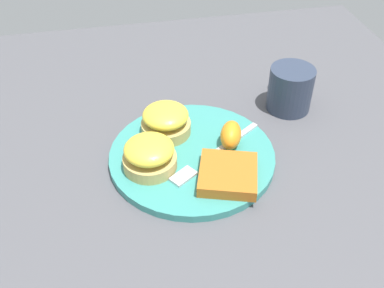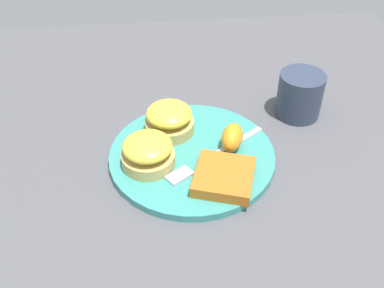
{
  "view_description": "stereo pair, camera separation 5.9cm",
  "coord_description": "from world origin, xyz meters",
  "px_view_note": "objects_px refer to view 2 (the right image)",
  "views": [
    {
      "loc": [
        -0.57,
        0.12,
        0.53
      ],
      "look_at": [
        0.0,
        0.0,
        0.03
      ],
      "focal_mm": 42.0,
      "sensor_mm": 36.0,
      "label": 1
    },
    {
      "loc": [
        -0.57,
        0.06,
        0.53
      ],
      "look_at": [
        0.0,
        0.0,
        0.03
      ],
      "focal_mm": 42.0,
      "sensor_mm": 36.0,
      "label": 2
    }
  ],
  "objects_px": {
    "cup": "(300,94)",
    "hashbrown_patty": "(224,177)",
    "orange_wedge": "(232,138)",
    "sandwich_benedict_left": "(169,119)",
    "sandwich_benedict_right": "(148,152)",
    "fork": "(211,157)"
  },
  "relations": [
    {
      "from": "orange_wedge",
      "to": "fork",
      "type": "relative_size",
      "value": 0.33
    },
    {
      "from": "sandwich_benedict_left",
      "to": "hashbrown_patty",
      "type": "xyz_separation_m",
      "value": [
        -0.14,
        -0.08,
        -0.02
      ]
    },
    {
      "from": "hashbrown_patty",
      "to": "cup",
      "type": "height_order",
      "value": "cup"
    },
    {
      "from": "sandwich_benedict_left",
      "to": "cup",
      "type": "relative_size",
      "value": 0.77
    },
    {
      "from": "sandwich_benedict_left",
      "to": "cup",
      "type": "xyz_separation_m",
      "value": [
        0.05,
        -0.25,
        0.0
      ]
    },
    {
      "from": "sandwich_benedict_right",
      "to": "hashbrown_patty",
      "type": "bearing_deg",
      "value": -114.4
    },
    {
      "from": "orange_wedge",
      "to": "fork",
      "type": "height_order",
      "value": "orange_wedge"
    },
    {
      "from": "sandwich_benedict_left",
      "to": "orange_wedge",
      "type": "relative_size",
      "value": 1.48
    },
    {
      "from": "cup",
      "to": "sandwich_benedict_left",
      "type": "bearing_deg",
      "value": 100.58
    },
    {
      "from": "fork",
      "to": "sandwich_benedict_left",
      "type": "bearing_deg",
      "value": 38.23
    },
    {
      "from": "sandwich_benedict_right",
      "to": "hashbrown_patty",
      "type": "height_order",
      "value": "sandwich_benedict_right"
    },
    {
      "from": "sandwich_benedict_left",
      "to": "orange_wedge",
      "type": "xyz_separation_m",
      "value": [
        -0.06,
        -0.1,
        -0.0
      ]
    },
    {
      "from": "cup",
      "to": "hashbrown_patty",
      "type": "bearing_deg",
      "value": 136.89
    },
    {
      "from": "sandwich_benedict_left",
      "to": "cup",
      "type": "distance_m",
      "value": 0.26
    },
    {
      "from": "orange_wedge",
      "to": "fork",
      "type": "xyz_separation_m",
      "value": [
        -0.02,
        0.04,
        -0.02
      ]
    },
    {
      "from": "sandwich_benedict_right",
      "to": "orange_wedge",
      "type": "distance_m",
      "value": 0.15
    },
    {
      "from": "sandwich_benedict_left",
      "to": "orange_wedge",
      "type": "distance_m",
      "value": 0.12
    },
    {
      "from": "sandwich_benedict_left",
      "to": "fork",
      "type": "relative_size",
      "value": 0.49
    },
    {
      "from": "hashbrown_patty",
      "to": "orange_wedge",
      "type": "distance_m",
      "value": 0.09
    },
    {
      "from": "sandwich_benedict_left",
      "to": "cup",
      "type": "height_order",
      "value": "cup"
    },
    {
      "from": "sandwich_benedict_left",
      "to": "fork",
      "type": "distance_m",
      "value": 0.11
    },
    {
      "from": "sandwich_benedict_left",
      "to": "sandwich_benedict_right",
      "type": "relative_size",
      "value": 1.0
    }
  ]
}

